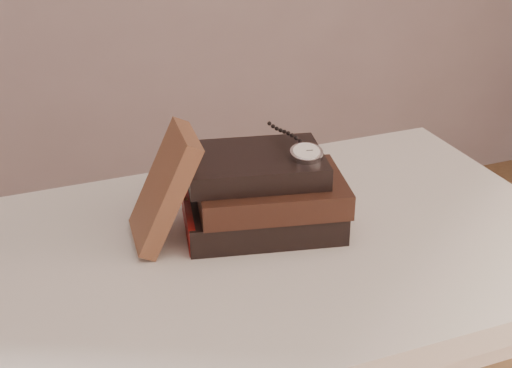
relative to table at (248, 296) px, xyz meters
name	(u,v)px	position (x,y,z in m)	size (l,w,h in m)	color
table	(248,296)	(0.00, 0.00, 0.00)	(1.00, 0.60, 0.75)	beige
book_stack	(263,194)	(0.04, 0.05, 0.15)	(0.27, 0.21, 0.12)	black
journal	(164,188)	(-0.11, 0.06, 0.18)	(0.03, 0.11, 0.18)	#49291C
pocket_watch	(304,151)	(0.10, 0.02, 0.22)	(0.06, 0.15, 0.02)	silver
eyeglasses	(202,169)	(-0.02, 0.14, 0.16)	(0.12, 0.13, 0.05)	silver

